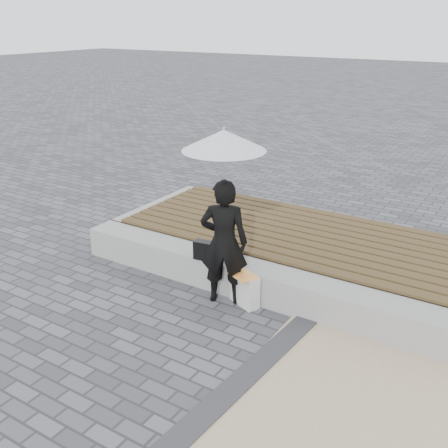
{
  "coord_description": "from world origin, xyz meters",
  "views": [
    {
      "loc": [
        2.8,
        -3.45,
        3.23
      ],
      "look_at": [
        -0.18,
        1.29,
        1.0
      ],
      "focal_mm": 41.96,
      "sensor_mm": 36.0,
      "label": 1
    }
  ],
  "objects": [
    {
      "name": "magazine",
      "position": [
        0.08,
        1.29,
        0.41
      ],
      "size": [
        0.39,
        0.34,
        0.01
      ],
      "primitive_type": "cube",
      "rotation": [
        0.0,
        0.0,
        -0.39
      ],
      "color": "#EF404D",
      "rests_on": "canvas_tote"
    },
    {
      "name": "timber_decking",
      "position": [
        0.0,
        2.8,
        0.42
      ],
      "size": [
        4.6,
        2.0,
        0.04
      ],
      "primitive_type": null,
      "color": "#4E3C21",
      "rests_on": "timber_platform"
    },
    {
      "name": "timber_platform",
      "position": [
        0.0,
        2.8,
        0.2
      ],
      "size": [
        5.0,
        2.0,
        0.4
      ],
      "primitive_type": "cube",
      "color": "#A4A39F",
      "rests_on": "ground"
    },
    {
      "name": "seating_ledge",
      "position": [
        0.0,
        1.6,
        0.2
      ],
      "size": [
        5.0,
        0.45,
        0.4
      ],
      "primitive_type": "cube",
      "color": "gray",
      "rests_on": "ground"
    },
    {
      "name": "parasol",
      "position": [
        -0.18,
        1.29,
        1.98
      ],
      "size": [
        0.93,
        0.93,
        1.19
      ],
      "rotation": [
        0.0,
        0.0,
        -0.21
      ],
      "color": "silver",
      "rests_on": "ground"
    },
    {
      "name": "canvas_tote",
      "position": [
        0.08,
        1.34,
        0.2
      ],
      "size": [
        0.42,
        0.3,
        0.4
      ],
      "primitive_type": "cube",
      "rotation": [
        0.0,
        0.0,
        -0.4
      ],
      "color": "#B9B8B5",
      "rests_on": "ground"
    },
    {
      "name": "handbag",
      "position": [
        -0.51,
        1.44,
        0.52
      ],
      "size": [
        0.35,
        0.17,
        0.24
      ],
      "primitive_type": "cube",
      "rotation": [
        0.0,
        0.0,
        0.14
      ],
      "color": "black",
      "rests_on": "seating_ledge"
    },
    {
      "name": "ground",
      "position": [
        0.0,
        0.0,
        0.0
      ],
      "size": [
        80.0,
        80.0,
        0.0
      ],
      "primitive_type": "plane",
      "color": "#535359",
      "rests_on": "ground"
    },
    {
      "name": "edging_band",
      "position": [
        0.75,
        -0.5,
        0.02
      ],
      "size": [
        0.61,
        5.2,
        0.04
      ],
      "primitive_type": "cube",
      "rotation": [
        0.0,
        0.0,
        -0.07
      ],
      "color": "#333235",
      "rests_on": "ground"
    },
    {
      "name": "woman",
      "position": [
        -0.18,
        1.29,
        0.77
      ],
      "size": [
        0.66,
        0.56,
        1.54
      ],
      "primitive_type": "imported",
      "rotation": [
        0.0,
        0.0,
        3.55
      ],
      "color": "black",
      "rests_on": "ground"
    }
  ]
}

